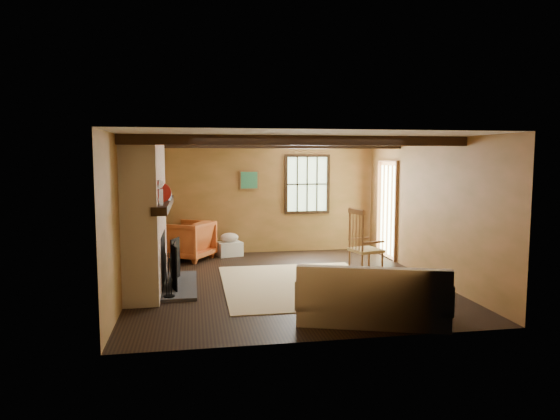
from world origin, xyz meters
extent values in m
plane|color=black|center=(0.00, 0.00, 0.00)|extent=(5.50, 5.50, 0.00)
cube|color=#A26739|center=(0.00, 2.75, 1.20)|extent=(5.00, 0.02, 2.40)
cube|color=#A26739|center=(0.00, -2.75, 1.20)|extent=(5.00, 0.02, 2.40)
cube|color=#A26739|center=(-2.50, 0.00, 1.20)|extent=(0.02, 5.50, 2.40)
cube|color=#A26739|center=(2.50, 0.00, 1.20)|extent=(0.02, 5.50, 2.40)
cube|color=silver|center=(0.00, 0.00, 2.40)|extent=(5.00, 5.50, 0.02)
cube|color=black|center=(0.00, -1.20, 2.33)|extent=(5.00, 0.12, 0.14)
cube|color=black|center=(0.00, 1.20, 2.33)|extent=(5.00, 0.12, 0.14)
cube|color=black|center=(1.00, 2.72, 1.50)|extent=(1.02, 0.06, 1.32)
cube|color=#C4E9B2|center=(1.00, 2.75, 1.50)|extent=(0.90, 0.01, 1.20)
cube|color=black|center=(1.00, 2.73, 1.50)|extent=(0.90, 0.03, 0.02)
cube|color=brown|center=(2.47, 1.70, 1.00)|extent=(0.06, 1.00, 2.06)
cube|color=#C4E9B2|center=(2.50, 1.70, 1.00)|extent=(0.01, 0.80, 1.85)
cube|color=brown|center=(-0.30, 2.72, 1.60)|extent=(0.42, 0.03, 0.42)
cube|color=#226651|center=(-0.30, 2.71, 1.60)|extent=(0.36, 0.01, 0.36)
cube|color=#99563B|center=(-2.25, 0.00, 1.20)|extent=(0.50, 2.20, 2.40)
cube|color=black|center=(-2.18, 0.00, 0.45)|extent=(0.38, 1.00, 0.85)
cube|color=#3D3D43|center=(-1.75, 0.00, 0.03)|extent=(0.55, 1.80, 0.05)
cube|color=black|center=(-1.97, 0.00, 1.35)|extent=(0.22, 2.30, 0.12)
cube|color=black|center=(-1.82, -0.35, 0.39)|extent=(0.11, 0.34, 0.69)
cube|color=black|center=(-1.82, 0.01, 0.39)|extent=(0.04, 0.34, 0.69)
cube|color=black|center=(-1.82, 0.36, 0.39)|extent=(0.14, 0.33, 0.69)
cylinder|color=black|center=(-1.88, -0.77, 0.06)|extent=(0.16, 0.16, 0.02)
cylinder|color=black|center=(-1.91, -0.80, 0.38)|extent=(0.01, 0.01, 0.66)
cylinder|color=black|center=(-1.88, -0.77, 0.38)|extent=(0.01, 0.01, 0.66)
cylinder|color=black|center=(-1.85, -0.74, 0.38)|extent=(0.01, 0.01, 0.66)
cylinder|color=silver|center=(-1.98, -0.83, 1.53)|extent=(0.11, 0.11, 0.24)
sphere|color=silver|center=(-1.98, -0.83, 1.71)|extent=(0.13, 0.13, 0.13)
cylinder|color=red|center=(-1.98, -0.31, 1.56)|extent=(0.29, 0.04, 0.29)
cube|color=black|center=(-1.98, 0.04, 1.47)|extent=(0.27, 0.21, 0.13)
cylinder|color=black|center=(-1.98, 0.48, 1.46)|extent=(0.08, 0.08, 0.10)
cylinder|color=black|center=(-1.98, 0.60, 1.45)|extent=(0.08, 0.08, 0.09)
cube|color=#D4B88D|center=(0.20, -0.20, 0.00)|extent=(2.50, 3.00, 0.01)
cube|color=tan|center=(1.48, 0.18, 0.46)|extent=(0.58, 0.60, 0.05)
cube|color=brown|center=(1.28, 0.13, 1.16)|extent=(0.17, 0.47, 0.08)
cylinder|color=brown|center=(1.73, 0.03, 0.24)|extent=(0.04, 0.04, 0.45)
cylinder|color=brown|center=(1.63, 0.43, 0.24)|extent=(0.04, 0.04, 0.45)
cylinder|color=brown|center=(1.33, -0.07, 0.24)|extent=(0.04, 0.04, 0.45)
cylinder|color=brown|center=(1.23, 0.33, 0.24)|extent=(0.04, 0.04, 0.45)
cylinder|color=brown|center=(1.33, -0.07, 0.83)|extent=(0.04, 0.04, 0.77)
cylinder|color=brown|center=(1.23, 0.33, 0.83)|extent=(0.04, 0.04, 0.77)
cylinder|color=brown|center=(1.30, 0.03, 0.81)|extent=(0.02, 0.02, 0.64)
cylinder|color=brown|center=(1.28, 0.13, 0.81)|extent=(0.02, 0.02, 0.64)
cylinder|color=brown|center=(1.25, 0.23, 0.81)|extent=(0.02, 0.02, 0.64)
cube|color=brown|center=(1.53, -0.04, 0.64)|extent=(0.43, 0.15, 0.03)
cube|color=brown|center=(1.42, 0.40, 0.64)|extent=(0.43, 0.15, 0.03)
cube|color=brown|center=(1.53, -0.02, 0.02)|extent=(0.86, 0.25, 0.03)
cube|color=brown|center=(1.43, 0.38, 0.02)|extent=(0.86, 0.25, 0.03)
cube|color=beige|center=(0.74, -2.14, 0.20)|extent=(2.03, 1.38, 0.41)
cube|color=beige|center=(0.63, -2.47, 0.51)|extent=(1.81, 0.72, 0.51)
cube|color=beige|center=(-0.10, -1.86, 0.39)|extent=(0.39, 0.83, 0.37)
cube|color=beige|center=(1.57, -2.42, 0.39)|extent=(0.39, 0.83, 0.37)
ellipsoid|color=beige|center=(1.21, -2.20, 0.51)|extent=(0.35, 0.22, 0.33)
cylinder|color=#533523|center=(-1.93, 2.59, 0.06)|extent=(0.37, 0.11, 0.11)
cylinder|color=#533523|center=(-1.81, 2.59, 0.06)|extent=(0.37, 0.11, 0.11)
cylinder|color=#533523|center=(-1.69, 2.59, 0.06)|extent=(0.37, 0.11, 0.11)
cylinder|color=#533523|center=(-1.93, 2.59, 0.17)|extent=(0.37, 0.11, 0.11)
cylinder|color=#533523|center=(-1.81, 2.59, 0.17)|extent=(0.37, 0.11, 0.11)
cylinder|color=#533523|center=(-1.69, 2.59, 0.17)|extent=(0.37, 0.11, 0.11)
cube|color=white|center=(-0.76, 2.42, 0.15)|extent=(0.58, 0.50, 0.30)
ellipsoid|color=beige|center=(-0.76, 2.42, 0.40)|extent=(0.42, 0.35, 0.19)
imported|color=#BF6026|center=(-1.62, 2.17, 0.40)|extent=(1.20, 1.20, 0.80)
camera|label=1|loc=(-1.50, -8.10, 2.09)|focal=32.00mm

